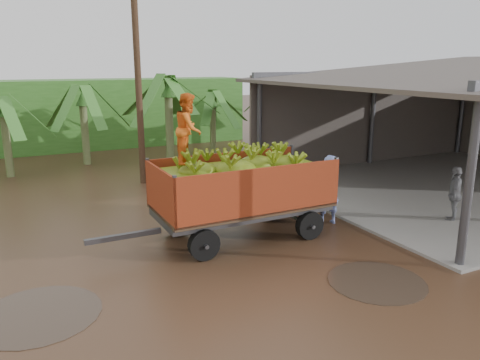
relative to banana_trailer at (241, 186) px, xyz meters
name	(u,v)px	position (x,y,z in m)	size (l,w,h in m)	color
ground	(181,250)	(-1.74, -0.17, -1.37)	(100.00, 100.00, 0.00)	black
packing_shed	(462,117)	(10.03, 1.60, 1.13)	(12.78, 10.80, 4.76)	gray
hedge_north	(39,116)	(-3.74, 15.83, 0.43)	(22.00, 3.00, 3.60)	#2D661E
banana_trailer	(241,186)	(0.00, 0.00, 0.00)	(6.22, 2.21, 3.77)	red
man_blue	(328,190)	(2.66, -0.16, -0.37)	(0.73, 0.48, 1.99)	#7387D2
man_grey	(455,194)	(6.00, -1.63, -0.55)	(0.96, 0.40, 1.64)	gray
utility_pole	(138,74)	(-0.79, 6.77, 2.70)	(1.20, 0.24, 8.03)	#47301E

